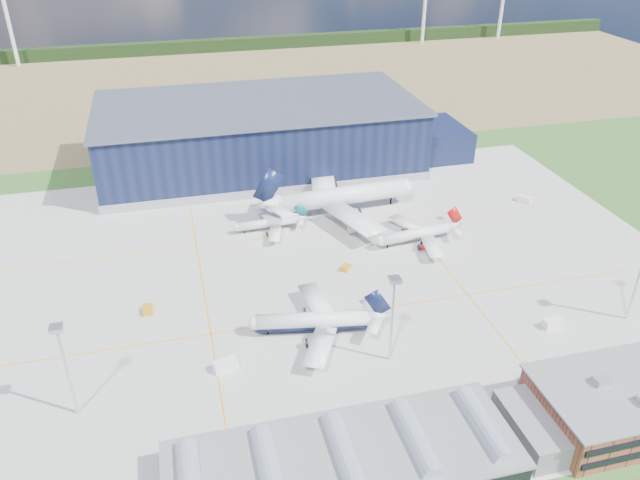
{
  "coord_description": "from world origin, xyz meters",
  "views": [
    {
      "loc": [
        -34.05,
        -136.75,
        97.32
      ],
      "look_at": [
        4.02,
        12.99,
        9.72
      ],
      "focal_mm": 35.0,
      "sensor_mm": 36.0,
      "label": 1
    }
  ],
  "objects_px": {
    "airliner_navy": "(313,313)",
    "gse_van_c": "(553,323)",
    "gse_van_b": "(524,199)",
    "gse_cart_b": "(319,195)",
    "car_b": "(459,404)",
    "airliner_widebody": "(343,187)",
    "car_a": "(505,394)",
    "airliner_regional": "(268,219)",
    "gse_tug_a": "(148,310)",
    "light_mast_center": "(393,306)",
    "airliner_red": "(416,229)",
    "gse_tug_b": "(346,268)",
    "light_mast_west": "(64,356)",
    "hangar": "(266,137)",
    "gse_van_a": "(226,365)"
  },
  "relations": [
    {
      "from": "airliner_widebody",
      "to": "airliner_navy",
      "type": "bearing_deg",
      "value": -116.27
    },
    {
      "from": "light_mast_west",
      "to": "gse_van_c",
      "type": "relative_size",
      "value": 4.6
    },
    {
      "from": "airliner_navy",
      "to": "airliner_regional",
      "type": "xyz_separation_m",
      "value": [
        -1.47,
        55.6,
        -1.83
      ]
    },
    {
      "from": "light_mast_center",
      "to": "car_a",
      "type": "distance_m",
      "value": 30.92
    },
    {
      "from": "airliner_regional",
      "to": "car_b",
      "type": "bearing_deg",
      "value": 104.51
    },
    {
      "from": "hangar",
      "to": "gse_van_c",
      "type": "xyz_separation_m",
      "value": [
        51.57,
        -123.21,
        -10.42
      ]
    },
    {
      "from": "airliner_red",
      "to": "gse_cart_b",
      "type": "relative_size",
      "value": 10.12
    },
    {
      "from": "hangar",
      "to": "gse_van_a",
      "type": "distance_m",
      "value": 123.01
    },
    {
      "from": "airliner_navy",
      "to": "gse_cart_b",
      "type": "distance_m",
      "value": 79.0
    },
    {
      "from": "hangar",
      "to": "car_b",
      "type": "height_order",
      "value": "hangar"
    },
    {
      "from": "gse_van_b",
      "to": "gse_tug_a",
      "type": "bearing_deg",
      "value": 155.51
    },
    {
      "from": "car_b",
      "to": "airliner_widebody",
      "type": "bearing_deg",
      "value": -4.24
    },
    {
      "from": "gse_van_a",
      "to": "gse_cart_b",
      "type": "height_order",
      "value": "gse_van_a"
    },
    {
      "from": "hangar",
      "to": "car_b",
      "type": "distance_m",
      "value": 144.18
    },
    {
      "from": "airliner_red",
      "to": "gse_cart_b",
      "type": "bearing_deg",
      "value": -68.84
    },
    {
      "from": "airliner_widebody",
      "to": "car_a",
      "type": "xyz_separation_m",
      "value": [
        9.87,
        -94.74,
        -8.78
      ]
    },
    {
      "from": "airliner_regional",
      "to": "car_a",
      "type": "height_order",
      "value": "airliner_regional"
    },
    {
      "from": "light_mast_center",
      "to": "airliner_regional",
      "type": "relative_size",
      "value": 0.92
    },
    {
      "from": "airliner_widebody",
      "to": "gse_tug_a",
      "type": "distance_m",
      "value": 79.09
    },
    {
      "from": "car_b",
      "to": "airliner_red",
      "type": "bearing_deg",
      "value": -17.87
    },
    {
      "from": "gse_tug_a",
      "to": "gse_van_c",
      "type": "xyz_separation_m",
      "value": [
        99.44,
        -31.7,
        0.38
      ]
    },
    {
      "from": "airliner_navy",
      "to": "gse_van_b",
      "type": "distance_m",
      "value": 105.24
    },
    {
      "from": "gse_cart_b",
      "to": "car_b",
      "type": "height_order",
      "value": "gse_cart_b"
    },
    {
      "from": "car_b",
      "to": "gse_van_a",
      "type": "bearing_deg",
      "value": 59.36
    },
    {
      "from": "airliner_regional",
      "to": "gse_tug_a",
      "type": "relative_size",
      "value": 6.39
    },
    {
      "from": "airliner_navy",
      "to": "gse_van_c",
      "type": "bearing_deg",
      "value": 178.49
    },
    {
      "from": "gse_van_c",
      "to": "car_b",
      "type": "relative_size",
      "value": 1.41
    },
    {
      "from": "gse_van_b",
      "to": "gse_van_c",
      "type": "height_order",
      "value": "gse_van_c"
    },
    {
      "from": "gse_tug_a",
      "to": "car_a",
      "type": "distance_m",
      "value": 91.2
    },
    {
      "from": "gse_tug_a",
      "to": "gse_van_c",
      "type": "distance_m",
      "value": 104.37
    },
    {
      "from": "hangar",
      "to": "airliner_red",
      "type": "bearing_deg",
      "value": -65.4
    },
    {
      "from": "car_a",
      "to": "gse_van_c",
      "type": "bearing_deg",
      "value": -64.31
    },
    {
      "from": "gse_van_b",
      "to": "gse_van_c",
      "type": "xyz_separation_m",
      "value": [
        -30.81,
        -66.79,
        0.1
      ]
    },
    {
      "from": "gse_tug_a",
      "to": "gse_cart_b",
      "type": "height_order",
      "value": "gse_tug_a"
    },
    {
      "from": "airliner_widebody",
      "to": "gse_van_b",
      "type": "distance_m",
      "value": 65.78
    },
    {
      "from": "gse_van_c",
      "to": "airliner_navy",
      "type": "bearing_deg",
      "value": 72.81
    },
    {
      "from": "airliner_red",
      "to": "gse_van_c",
      "type": "height_order",
      "value": "airliner_red"
    },
    {
      "from": "airliner_regional",
      "to": "airliner_widebody",
      "type": "bearing_deg",
      "value": -167.79
    },
    {
      "from": "gse_tug_a",
      "to": "gse_tug_b",
      "type": "distance_m",
      "value": 56.67
    },
    {
      "from": "light_mast_center",
      "to": "gse_van_b",
      "type": "bearing_deg",
      "value": 42.29
    },
    {
      "from": "airliner_regional",
      "to": "car_a",
      "type": "xyz_separation_m",
      "value": [
        36.83,
        -88.0,
        -3.42
      ]
    },
    {
      "from": "airliner_red",
      "to": "gse_tug_b",
      "type": "distance_m",
      "value": 27.88
    },
    {
      "from": "gse_tug_a",
      "to": "hangar",
      "type": "bearing_deg",
      "value": 62.27
    },
    {
      "from": "airliner_navy",
      "to": "car_a",
      "type": "bearing_deg",
      "value": 148.15
    },
    {
      "from": "airliner_navy",
      "to": "gse_van_a",
      "type": "distance_m",
      "value": 24.74
    },
    {
      "from": "airliner_red",
      "to": "airliner_regional",
      "type": "distance_m",
      "value": 47.5
    },
    {
      "from": "airliner_widebody",
      "to": "gse_cart_b",
      "type": "height_order",
      "value": "airliner_widebody"
    },
    {
      "from": "airliner_navy",
      "to": "airliner_widebody",
      "type": "relative_size",
      "value": 0.63
    },
    {
      "from": "gse_tug_b",
      "to": "gse_van_b",
      "type": "height_order",
      "value": "gse_van_b"
    },
    {
      "from": "gse_van_a",
      "to": "airliner_red",
      "type": "bearing_deg",
      "value": -70.5
    }
  ]
}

